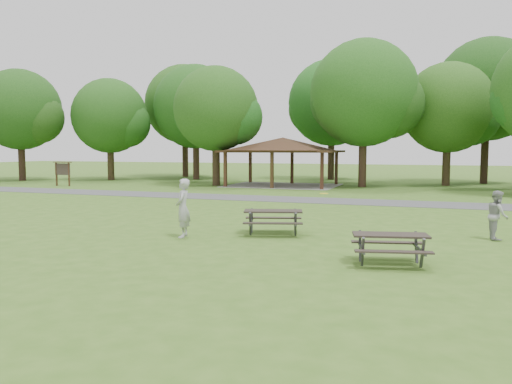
# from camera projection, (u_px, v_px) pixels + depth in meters

# --- Properties ---
(ground) EXTENTS (160.00, 160.00, 0.00)m
(ground) POSITION_uv_depth(u_px,v_px,m) (180.00, 245.00, 15.10)
(ground) COLOR #3B621C
(ground) RESTS_ON ground
(asphalt_path) EXTENTS (120.00, 3.20, 0.02)m
(asphalt_path) POSITION_uv_depth(u_px,v_px,m) (299.00, 200.00, 28.22)
(asphalt_path) COLOR #47474A
(asphalt_path) RESTS_ON ground
(pavilion) EXTENTS (8.60, 7.01, 3.76)m
(pavilion) POSITION_uv_depth(u_px,v_px,m) (283.00, 146.00, 38.68)
(pavilion) COLOR #3C2216
(pavilion) RESTS_ON ground
(notice_board) EXTENTS (1.60, 0.30, 1.88)m
(notice_board) POSITION_uv_depth(u_px,v_px,m) (63.00, 169.00, 38.62)
(notice_board) COLOR #321F12
(notice_board) RESTS_ON ground
(tree_row_a) EXTENTS (7.56, 7.20, 9.97)m
(tree_row_a) POSITION_uv_depth(u_px,v_px,m) (21.00, 112.00, 44.64)
(tree_row_a) COLOR black
(tree_row_a) RESTS_ON ground
(tree_row_b) EXTENTS (7.14, 6.80, 9.28)m
(tree_row_b) POSITION_uv_depth(u_px,v_px,m) (111.00, 118.00, 45.60)
(tree_row_b) COLOR #2F2215
(tree_row_b) RESTS_ON ground
(tree_row_c) EXTENTS (8.19, 7.80, 10.67)m
(tree_row_c) POSITION_uv_depth(u_px,v_px,m) (197.00, 109.00, 46.43)
(tree_row_c) COLOR #321E16
(tree_row_c) RESTS_ON ground
(tree_row_d) EXTENTS (6.93, 6.60, 9.27)m
(tree_row_d) POSITION_uv_depth(u_px,v_px,m) (217.00, 111.00, 38.72)
(tree_row_d) COLOR black
(tree_row_d) RESTS_ON ground
(tree_row_e) EXTENTS (8.40, 8.00, 11.02)m
(tree_row_e) POSITION_uv_depth(u_px,v_px,m) (365.00, 96.00, 37.26)
(tree_row_e) COLOR #301E15
(tree_row_e) RESTS_ON ground
(tree_row_f) EXTENTS (7.35, 7.00, 9.55)m
(tree_row_f) POSITION_uv_depth(u_px,v_px,m) (449.00, 110.00, 38.60)
(tree_row_f) COLOR #312315
(tree_row_f) RESTS_ON ground
(tree_deep_a) EXTENTS (8.40, 8.00, 11.38)m
(tree_deep_a) POSITION_uv_depth(u_px,v_px,m) (186.00, 107.00, 50.67)
(tree_deep_a) COLOR #311E16
(tree_deep_a) RESTS_ON ground
(tree_deep_b) EXTENTS (8.40, 8.00, 11.13)m
(tree_deep_b) POSITION_uv_depth(u_px,v_px,m) (333.00, 105.00, 46.10)
(tree_deep_b) COLOR black
(tree_deep_b) RESTS_ON ground
(tree_deep_c) EXTENTS (8.82, 8.40, 11.90)m
(tree_deep_c) POSITION_uv_depth(u_px,v_px,m) (488.00, 93.00, 40.72)
(tree_deep_c) COLOR black
(tree_deep_c) RESTS_ON ground
(picnic_table_middle) EXTENTS (2.32, 2.06, 0.85)m
(picnic_table_middle) POSITION_uv_depth(u_px,v_px,m) (273.00, 216.00, 16.86)
(picnic_table_middle) COLOR black
(picnic_table_middle) RESTS_ON ground
(picnic_table_far) EXTENTS (2.12, 1.85, 0.80)m
(picnic_table_far) POSITION_uv_depth(u_px,v_px,m) (390.00, 241.00, 12.47)
(picnic_table_far) COLOR black
(picnic_table_far) RESTS_ON ground
(frisbee_in_flight) EXTENTS (0.34, 0.34, 0.02)m
(frisbee_in_flight) POSITION_uv_depth(u_px,v_px,m) (324.00, 193.00, 16.03)
(frisbee_in_flight) COLOR yellow
(frisbee_in_flight) RESTS_ON ground
(frisbee_thrower) EXTENTS (0.65, 0.81, 1.92)m
(frisbee_thrower) POSITION_uv_depth(u_px,v_px,m) (183.00, 208.00, 16.27)
(frisbee_thrower) COLOR #A8A8AA
(frisbee_thrower) RESTS_ON ground
(frisbee_catcher) EXTENTS (0.68, 0.83, 1.58)m
(frisbee_catcher) POSITION_uv_depth(u_px,v_px,m) (497.00, 215.00, 15.86)
(frisbee_catcher) COLOR #9B9B9E
(frisbee_catcher) RESTS_ON ground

